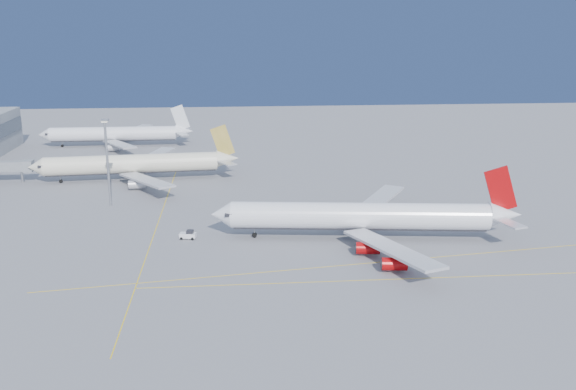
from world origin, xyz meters
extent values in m
plane|color=slate|center=(0.00, 0.00, 0.00)|extent=(500.00, 500.00, 0.00)
cylinder|color=gray|center=(-86.00, 72.00, 2.60)|extent=(0.70, 0.70, 5.20)
cube|color=gray|center=(-84.00, 72.00, 5.20)|extent=(3.20, 3.60, 3.40)
cube|color=yellow|center=(5.00, -14.00, 0.01)|extent=(90.00, 0.18, 0.02)
cube|color=yellow|center=(0.00, -6.00, 0.01)|extent=(118.86, 16.88, 0.02)
cube|color=yellow|center=(-40.00, 30.00, 0.01)|extent=(0.18, 140.00, 0.02)
cylinder|color=white|center=(7.04, 10.39, 5.41)|extent=(58.60, 13.11, 6.04)
cone|color=white|center=(-24.17, 14.23, 5.41)|extent=(5.39, 6.57, 6.04)
cone|color=white|center=(39.59, 6.39, 6.04)|extent=(7.93, 6.58, 5.74)
cube|color=black|center=(-22.20, 13.99, 6.04)|extent=(2.35, 5.90, 0.73)
cube|color=#B7B7BC|center=(10.21, -7.03, 3.75)|extent=(14.89, 30.29, 0.57)
cube|color=#B7B7BC|center=(14.34, 26.53, 3.75)|extent=(20.95, 28.24, 0.57)
cube|color=#9B0609|center=(38.04, 6.58, 11.87)|extent=(8.00, 1.44, 11.01)
cylinder|color=gray|center=(-16.69, 13.31, 1.77)|extent=(0.25, 0.25, 2.39)
cylinder|color=black|center=(-16.69, 13.31, 0.57)|extent=(1.23, 0.86, 1.15)
cylinder|color=gray|center=(7.55, 6.03, 1.77)|extent=(0.33, 0.33, 2.39)
cylinder|color=black|center=(7.55, 6.03, 0.57)|extent=(1.25, 1.07, 1.15)
cylinder|color=gray|center=(8.59, 14.50, 1.77)|extent=(0.33, 0.33, 2.39)
cylinder|color=black|center=(8.59, 14.50, 0.57)|extent=(1.25, 1.07, 1.15)
cylinder|color=#9B0609|center=(6.70, -1.13, 1.80)|extent=(5.28, 3.19, 2.60)
cylinder|color=#9B0609|center=(9.98, -10.65, 1.80)|extent=(5.28, 3.19, 2.60)
cylinder|color=#9B0609|center=(9.50, 21.65, 1.80)|extent=(5.28, 3.19, 2.60)
cylinder|color=#9B0609|center=(14.99, 30.10, 1.80)|extent=(5.28, 3.19, 2.60)
cylinder|color=beige|center=(-52.55, 72.16, 5.22)|extent=(53.03, 10.21, 5.78)
cone|color=beige|center=(-81.05, 69.74, 5.22)|extent=(5.04, 6.14, 5.78)
cone|color=beige|center=(-22.75, 74.68, 5.83)|extent=(7.54, 6.07, 5.49)
cube|color=black|center=(-79.13, 69.90, 5.83)|extent=(2.08, 5.61, 0.71)
cube|color=#B7B7BC|center=(-46.33, 56.69, 3.63)|extent=(19.04, 27.06, 0.56)
cube|color=#B7B7BC|center=(-49.02, 88.44, 3.63)|extent=(15.12, 28.36, 0.56)
cube|color=#B99C45|center=(-24.26, 74.55, 11.48)|extent=(7.81, 1.11, 10.73)
cylinder|color=gray|center=(-74.10, 70.33, 1.72)|extent=(0.24, 0.24, 2.33)
cylinder|color=black|center=(-74.10, 70.33, 0.56)|extent=(1.17, 0.80, 1.12)
cylinder|color=gray|center=(-51.20, 68.15, 1.72)|extent=(0.32, 0.32, 2.33)
cylinder|color=black|center=(-51.20, 68.15, 0.56)|extent=(1.19, 1.00, 1.12)
cylinder|color=gray|center=(-51.89, 76.33, 1.72)|extent=(0.32, 0.32, 2.33)
cylinder|color=black|center=(-51.89, 76.33, 0.56)|extent=(1.19, 1.00, 1.12)
cylinder|color=#B7B7BC|center=(-49.46, 59.28, 1.73)|extent=(5.06, 2.94, 2.54)
cylinder|color=#B7B7BC|center=(-51.68, 85.37, 1.73)|extent=(5.06, 2.94, 2.54)
cylinder|color=white|center=(-68.12, 130.53, 5.02)|extent=(49.23, 5.81, 5.51)
cone|color=white|center=(-94.89, 130.36, 5.02)|extent=(4.46, 5.54, 5.51)
cone|color=white|center=(-40.08, 130.70, 5.61)|extent=(6.92, 5.28, 5.23)
cube|color=black|center=(-93.02, 130.38, 5.61)|extent=(1.61, 5.24, 0.69)
cube|color=#B7B7BC|center=(-63.52, 115.62, 3.50)|extent=(16.33, 26.06, 0.54)
cube|color=#B7B7BC|center=(-63.70, 145.49, 3.50)|extent=(16.07, 26.14, 0.54)
cube|color=silver|center=(-41.56, 130.69, 11.07)|extent=(7.57, 0.49, 10.41)
cylinder|color=gray|center=(-88.30, 130.40, 1.67)|extent=(0.24, 0.24, 2.26)
cylinder|color=black|center=(-88.30, 130.40, 0.54)|extent=(1.09, 0.70, 1.08)
cylinder|color=gray|center=(-67.12, 126.60, 1.67)|extent=(0.31, 0.31, 2.26)
cylinder|color=black|center=(-67.12, 126.60, 0.54)|extent=(1.09, 0.89, 1.08)
cylinder|color=gray|center=(-67.16, 134.47, 1.67)|extent=(0.31, 0.31, 2.26)
cylinder|color=black|center=(-67.16, 134.47, 0.54)|extent=(1.09, 0.89, 1.08)
cylinder|color=#B7B7BC|center=(-66.31, 118.26, 1.66)|extent=(4.74, 2.49, 2.46)
cylinder|color=#B7B7BC|center=(-66.46, 142.82, 1.66)|extent=(4.74, 2.49, 2.46)
cube|color=white|center=(-31.91, 13.70, 0.82)|extent=(3.93, 2.48, 1.10)
cube|color=black|center=(-31.38, 13.60, 1.65)|extent=(1.73, 1.80, 0.82)
cylinder|color=black|center=(-33.35, 13.00, 0.32)|extent=(0.69, 0.43, 0.64)
cylinder|color=black|center=(-32.99, 14.88, 0.32)|extent=(0.69, 0.43, 0.64)
cylinder|color=black|center=(-30.83, 12.52, 0.32)|extent=(0.69, 0.43, 0.64)
cylinder|color=black|center=(-30.48, 14.41, 0.32)|extent=(0.69, 0.43, 0.64)
cylinder|color=gray|center=(-54.36, 43.31, 11.50)|extent=(0.64, 0.64, 23.00)
cube|color=gray|center=(-54.36, 43.31, 23.18)|extent=(2.02, 2.02, 0.46)
cube|color=white|center=(-54.36, 43.31, 22.81)|extent=(1.47, 1.47, 0.23)
camera|label=1|loc=(-21.51, -126.69, 47.92)|focal=40.00mm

